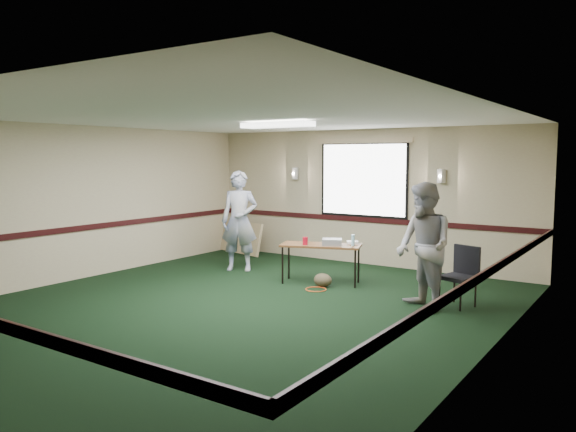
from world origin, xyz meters
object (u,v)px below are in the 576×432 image
Objects in this scene: projector at (332,242)px; person_left at (239,221)px; folding_table at (321,247)px; conference_chair at (462,271)px; person_right at (424,247)px.

projector is 0.17× the size of person_left.
person_left is at bearing 157.45° from folding_table.
person_left reaches higher than folding_table.
conference_chair is (2.43, -0.12, -0.11)m from folding_table.
person_left reaches higher than conference_chair.
conference_chair is (2.23, -0.14, -0.22)m from projector.
person_left is at bearing 149.86° from projector.
projector is at bearing -13.83° from folding_table.
person_right is at bearing -48.54° from projector.
folding_table is 0.23m from projector.
projector is at bearing -161.35° from person_right.
folding_table is 1.88m from person_left.
conference_chair is at bearing -29.40° from person_left.
person_left is 1.05× the size of person_right.
person_left is (-4.28, 0.21, 0.44)m from conference_chair.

